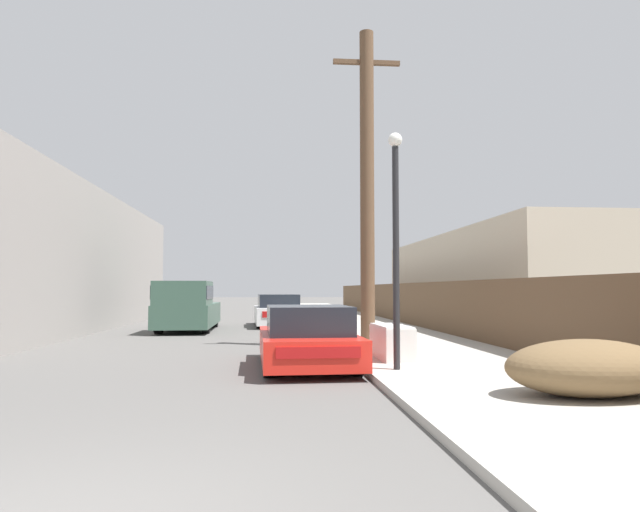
{
  "coord_description": "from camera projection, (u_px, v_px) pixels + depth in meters",
  "views": [
    {
      "loc": [
        1.46,
        -3.57,
        1.56
      ],
      "look_at": [
        2.7,
        10.5,
        2.39
      ],
      "focal_mm": 32.0,
      "sensor_mm": 36.0,
      "label": 1
    }
  ],
  "objects": [
    {
      "name": "utility_pole",
      "position": [
        367.0,
        183.0,
        15.06
      ],
      "size": [
        1.8,
        0.37,
        8.34
      ],
      "color": "brown",
      "rests_on": "sidewalk_curb"
    },
    {
      "name": "street_lamp",
      "position": [
        396.0,
        230.0,
        10.41
      ],
      "size": [
        0.26,
        0.26,
        4.33
      ],
      "color": "#232326",
      "rests_on": "sidewalk_curb"
    },
    {
      "name": "discarded_fridge",
      "position": [
        392.0,
        342.0,
        11.94
      ],
      "size": [
        0.64,
        1.69,
        0.72
      ],
      "rotation": [
        0.0,
        0.0,
        0.02
      ],
      "color": "silver",
      "rests_on": "sidewalk_curb"
    },
    {
      "name": "car_parked_mid",
      "position": [
        278.0,
        311.0,
        24.14
      ],
      "size": [
        2.12,
        4.68,
        1.35
      ],
      "rotation": [
        0.0,
        0.0,
        0.05
      ],
      "color": "silver",
      "rests_on": "ground"
    },
    {
      "name": "building_left_block",
      "position": [
        18.0,
        262.0,
        21.98
      ],
      "size": [
        7.0,
        21.8,
        5.26
      ],
      "primitive_type": "cube",
      "color": "gray",
      "rests_on": "ground"
    },
    {
      "name": "brush_pile",
      "position": [
        588.0,
        368.0,
        7.7
      ],
      "size": [
        2.25,
        1.48,
        0.77
      ],
      "color": "brown",
      "rests_on": "sidewalk_curb"
    },
    {
      "name": "pickup_truck",
      "position": [
        187.0,
        307.0,
        21.21
      ],
      "size": [
        2.0,
        5.56,
        1.85
      ],
      "rotation": [
        0.0,
        0.0,
        3.15
      ],
      "color": "#385647",
      "rests_on": "ground"
    },
    {
      "name": "building_right_house",
      "position": [
        500.0,
        280.0,
        26.11
      ],
      "size": [
        6.0,
        18.56,
        3.99
      ],
      "primitive_type": "cube",
      "color": "beige",
      "rests_on": "ground"
    },
    {
      "name": "wooden_fence",
      "position": [
        410.0,
        304.0,
        23.49
      ],
      "size": [
        0.08,
        42.65,
        1.7
      ],
      "primitive_type": "cube",
      "color": "brown",
      "rests_on": "sidewalk_curb"
    },
    {
      "name": "sidewalk_curb",
      "position": [
        350.0,
        321.0,
        27.17
      ],
      "size": [
        4.2,
        63.0,
        0.12
      ],
      "primitive_type": "cube",
      "color": "#ADA89E",
      "rests_on": "ground"
    },
    {
      "name": "parked_sports_car_red",
      "position": [
        307.0,
        339.0,
        11.41
      ],
      "size": [
        1.95,
        4.25,
        1.24
      ],
      "rotation": [
        0.0,
        0.0,
        0.03
      ],
      "color": "red",
      "rests_on": "ground"
    }
  ]
}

